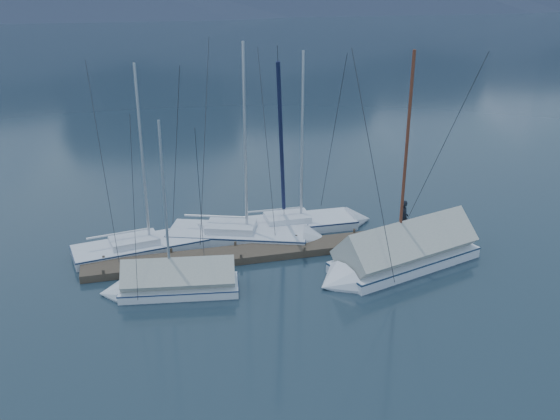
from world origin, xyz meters
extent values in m
plane|color=black|center=(0.00, 0.00, 0.00)|extent=(1000.00, 1000.00, 0.00)
cube|color=#382D23|center=(0.00, 2.00, 0.17)|extent=(18.00, 1.50, 0.34)
cube|color=black|center=(-6.00, 2.00, -0.05)|extent=(3.00, 1.30, 0.30)
cube|color=black|center=(0.00, 2.00, -0.05)|extent=(3.00, 1.30, 0.30)
cube|color=black|center=(6.00, 2.00, -0.05)|extent=(3.00, 1.30, 0.30)
cylinder|color=#382D23|center=(-8.00, 2.70, 0.35)|extent=(0.12, 0.12, 0.35)
cylinder|color=#382D23|center=(-8.00, 1.30, 0.35)|extent=(0.12, 0.12, 0.35)
cylinder|color=#382D23|center=(-5.00, 2.70, 0.35)|extent=(0.12, 0.12, 0.35)
cylinder|color=#382D23|center=(-5.00, 1.30, 0.35)|extent=(0.12, 0.12, 0.35)
cylinder|color=#382D23|center=(-2.00, 2.70, 0.35)|extent=(0.12, 0.12, 0.35)
cylinder|color=#382D23|center=(-2.00, 1.30, 0.35)|extent=(0.12, 0.12, 0.35)
cylinder|color=#382D23|center=(1.00, 2.70, 0.35)|extent=(0.12, 0.12, 0.35)
cylinder|color=#382D23|center=(1.00, 1.30, 0.35)|extent=(0.12, 0.12, 0.35)
cylinder|color=#382D23|center=(4.00, 2.70, 0.35)|extent=(0.12, 0.12, 0.35)
cylinder|color=#382D23|center=(4.00, 1.30, 0.35)|extent=(0.12, 0.12, 0.35)
cylinder|color=#382D23|center=(7.00, 2.70, 0.35)|extent=(0.12, 0.12, 0.35)
cylinder|color=#382D23|center=(7.00, 1.30, 0.35)|extent=(0.12, 0.12, 0.35)
cube|color=silver|center=(-6.30, 3.95, 0.12)|extent=(6.49, 3.12, 0.68)
cube|color=silver|center=(-6.30, 3.95, -0.19)|extent=(5.41, 2.04, 0.31)
cube|color=navy|center=(-6.30, 3.95, 0.41)|extent=(6.55, 3.15, 0.06)
cone|color=silver|center=(-2.78, 4.57, 0.12)|extent=(1.47, 2.16, 1.99)
cube|color=silver|center=(-6.61, 3.89, 0.62)|extent=(2.40, 1.81, 0.31)
cylinder|color=#B2B7BF|center=(-5.90, 4.02, 4.62)|extent=(0.12, 0.12, 8.30)
cylinder|color=#B2B7BF|center=(-7.33, 3.77, 1.09)|extent=(2.77, 0.58, 0.09)
cylinder|color=#26262B|center=(-4.36, 4.29, 4.62)|extent=(0.57, 3.09, 8.31)
cube|color=silver|center=(-1.60, 4.11, 0.14)|extent=(7.14, 4.49, 0.75)
cube|color=silver|center=(-1.60, 4.11, -0.20)|extent=(5.83, 3.18, 0.34)
cube|color=#192A4C|center=(-1.60, 4.11, 0.45)|extent=(7.21, 4.54, 0.07)
cone|color=silver|center=(2.06, 2.74, 0.14)|extent=(1.92, 2.47, 2.17)
cube|color=silver|center=(-1.91, 4.22, 0.68)|extent=(2.78, 2.31, 0.34)
cylinder|color=#B2B7BF|center=(-1.17, 3.95, 5.03)|extent=(0.14, 0.14, 9.04)
cylinder|color=#B2B7BF|center=(-2.65, 4.50, 1.19)|extent=(2.89, 1.16, 0.10)
cylinder|color=#26262B|center=(0.42, 3.35, 5.03)|extent=(1.22, 3.21, 9.05)
cube|color=silver|center=(1.44, 4.77, 0.13)|extent=(6.41, 2.23, 0.70)
cube|color=silver|center=(1.44, 4.77, -0.19)|extent=(5.44, 1.26, 0.32)
cube|color=#162142|center=(1.44, 4.77, 0.42)|extent=(6.47, 2.25, 0.06)
cone|color=silver|center=(5.10, 4.71, 0.13)|extent=(1.20, 2.06, 2.04)
cube|color=silver|center=(1.12, 4.78, 0.64)|extent=(2.26, 1.52, 0.32)
cylinder|color=#B2B7BF|center=(1.86, 4.76, 4.73)|extent=(0.13, 0.13, 8.50)
cylinder|color=#B2B7BF|center=(0.37, 4.79, 1.12)|extent=(2.87, 0.14, 0.10)
cylinder|color=#26262B|center=(3.45, 4.74, 4.73)|extent=(0.08, 3.21, 8.51)
cube|color=white|center=(5.17, -0.59, 0.14)|extent=(7.40, 4.37, 0.74)
cube|color=white|center=(5.17, -0.59, -0.20)|extent=(6.07, 3.00, 0.34)
cube|color=#172B45|center=(5.17, -0.59, 0.45)|extent=(7.47, 4.42, 0.07)
cone|color=white|center=(1.34, -1.73, 0.14)|extent=(1.87, 2.63, 2.38)
cylinder|color=#592819|center=(4.74, -0.71, 5.01)|extent=(0.14, 0.14, 9.00)
cylinder|color=#592819|center=(6.25, -0.26, 1.18)|extent=(3.04, 1.00, 0.10)
cylinder|color=#26262B|center=(3.06, -1.21, 5.01)|extent=(1.03, 3.37, 9.01)
cube|color=#A9AA9F|center=(5.17, -0.59, 0.96)|extent=(7.07, 4.31, 2.52)
cube|color=silver|center=(-4.96, -0.51, 0.10)|extent=(5.00, 2.44, 0.56)
cube|color=silver|center=(-4.96, -0.51, -0.15)|extent=(4.17, 1.56, 0.26)
cube|color=navy|center=(-4.96, -0.51, 0.34)|extent=(5.05, 2.46, 0.05)
cone|color=silver|center=(-7.70, -0.07, 0.10)|extent=(1.19, 1.77, 1.64)
cylinder|color=#B2B7BF|center=(-5.30, -0.45, 3.81)|extent=(0.10, 0.10, 6.85)
cylinder|color=#B2B7BF|center=(-4.11, -0.64, 0.90)|extent=(2.14, 0.41, 0.08)
cylinder|color=#26262B|center=(-6.48, -0.27, 3.81)|extent=(0.40, 2.39, 6.85)
cube|color=#A7A89D|center=(-4.96, -0.51, 0.73)|extent=(4.77, 2.43, 1.74)
imported|color=black|center=(6.22, 1.86, 1.23)|extent=(0.52, 0.71, 1.78)
camera|label=1|loc=(-6.48, -22.44, 12.10)|focal=38.00mm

